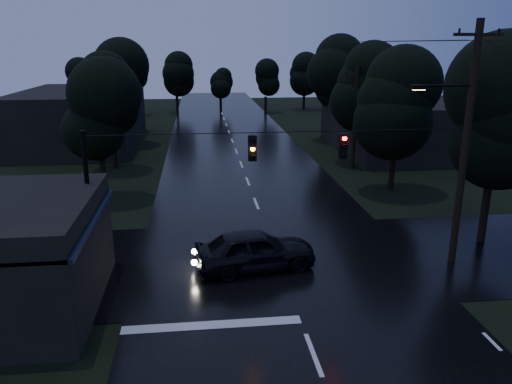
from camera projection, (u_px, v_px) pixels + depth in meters
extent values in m
cube|color=black|center=(241.00, 165.00, 38.92)|extent=(12.00, 120.00, 0.02)
cube|color=black|center=(277.00, 260.00, 21.79)|extent=(60.00, 9.00, 0.02)
cube|color=black|center=(1.00, 224.00, 16.91)|extent=(6.00, 7.00, 0.12)
cube|color=black|center=(92.00, 220.00, 17.24)|extent=(0.30, 7.00, 0.15)
cylinder|color=black|center=(71.00, 308.00, 14.85)|extent=(0.10, 0.10, 3.00)
cylinder|color=black|center=(106.00, 235.00, 20.56)|extent=(0.10, 0.10, 3.00)
cube|color=#FFDB66|center=(84.00, 257.00, 16.01)|extent=(0.06, 1.60, 0.50)
cube|color=#FFDB66|center=(99.00, 227.00, 18.58)|extent=(0.06, 1.20, 0.50)
cube|color=black|center=(396.00, 125.00, 43.66)|extent=(10.00, 14.00, 4.40)
cube|color=black|center=(81.00, 118.00, 46.18)|extent=(10.00, 16.00, 5.00)
cylinder|color=black|center=(465.00, 148.00, 20.24)|extent=(0.30, 0.30, 10.00)
cube|color=black|center=(479.00, 34.00, 18.99)|extent=(2.00, 0.12, 0.12)
cylinder|color=black|center=(446.00, 86.00, 19.41)|extent=(2.20, 0.10, 0.10)
cube|color=black|center=(419.00, 87.00, 19.30)|extent=(0.60, 0.25, 0.18)
cube|color=#FFB266|center=(419.00, 90.00, 19.33)|extent=(0.45, 0.18, 0.03)
cylinder|color=black|center=(355.00, 119.00, 36.87)|extent=(0.30, 0.30, 7.50)
cube|color=black|center=(357.00, 75.00, 35.97)|extent=(2.00, 0.12, 0.12)
cylinder|color=black|center=(90.00, 208.00, 19.15)|extent=(0.18, 0.18, 6.00)
cylinder|color=black|center=(283.00, 132.00, 19.18)|extent=(15.00, 0.03, 0.03)
cube|color=black|center=(252.00, 148.00, 19.22)|extent=(0.32, 0.25, 1.00)
sphere|color=orange|center=(253.00, 149.00, 19.08)|extent=(0.18, 0.18, 0.18)
cube|color=black|center=(343.00, 146.00, 19.62)|extent=(0.32, 0.25, 1.00)
sphere|color=#FF0C07|center=(344.00, 147.00, 19.48)|extent=(0.18, 0.18, 0.18)
cylinder|color=black|center=(484.00, 213.00, 23.45)|extent=(0.36, 0.36, 2.80)
sphere|color=black|center=(494.00, 142.00, 22.48)|extent=(4.48, 4.48, 4.48)
sphere|color=black|center=(498.00, 116.00, 22.14)|extent=(4.48, 4.48, 4.48)
sphere|color=black|center=(502.00, 88.00, 21.80)|extent=(4.48, 4.48, 4.48)
cylinder|color=black|center=(104.00, 180.00, 29.96)|extent=(0.36, 0.36, 2.45)
sphere|color=black|center=(99.00, 131.00, 29.11)|extent=(3.92, 3.92, 3.92)
sphere|color=black|center=(98.00, 113.00, 28.81)|extent=(3.92, 3.92, 3.92)
sphere|color=black|center=(96.00, 94.00, 28.51)|extent=(3.92, 3.92, 3.92)
cylinder|color=black|center=(114.00, 151.00, 37.49)|extent=(0.36, 0.36, 2.62)
sphere|color=black|center=(111.00, 109.00, 36.58)|extent=(4.20, 4.20, 4.20)
sphere|color=black|center=(109.00, 93.00, 36.26)|extent=(4.20, 4.20, 4.20)
sphere|color=black|center=(108.00, 77.00, 35.94)|extent=(4.20, 4.20, 4.20)
cylinder|color=black|center=(124.00, 129.00, 46.91)|extent=(0.36, 0.36, 2.80)
sphere|color=black|center=(121.00, 92.00, 45.95)|extent=(4.48, 4.48, 4.48)
sphere|color=black|center=(120.00, 79.00, 45.60)|extent=(4.48, 4.48, 4.48)
sphere|color=black|center=(119.00, 65.00, 45.26)|extent=(4.48, 4.48, 4.48)
cylinder|color=black|center=(392.00, 170.00, 31.93)|extent=(0.36, 0.36, 2.62)
sphere|color=black|center=(396.00, 120.00, 31.02)|extent=(4.20, 4.20, 4.20)
sphere|color=black|center=(397.00, 102.00, 30.70)|extent=(4.20, 4.20, 4.20)
sphere|color=black|center=(399.00, 83.00, 30.38)|extent=(4.20, 4.20, 4.20)
cylinder|color=black|center=(361.00, 144.00, 39.59)|extent=(0.36, 0.36, 2.80)
sphere|color=black|center=(364.00, 101.00, 38.62)|extent=(4.48, 4.48, 4.48)
sphere|color=black|center=(365.00, 85.00, 38.28)|extent=(4.48, 4.48, 4.48)
sphere|color=black|center=(366.00, 69.00, 37.94)|extent=(4.48, 4.48, 4.48)
cylinder|color=black|center=(335.00, 124.00, 49.15)|extent=(0.36, 0.36, 2.97)
sphere|color=black|center=(337.00, 87.00, 48.12)|extent=(4.76, 4.76, 4.76)
sphere|color=black|center=(338.00, 73.00, 47.76)|extent=(4.76, 4.76, 4.76)
sphere|color=black|center=(338.00, 59.00, 47.39)|extent=(4.76, 4.76, 4.76)
imported|color=black|center=(255.00, 250.00, 20.71)|extent=(5.28, 2.81, 1.71)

